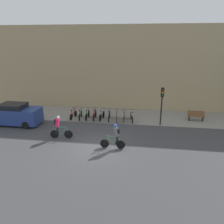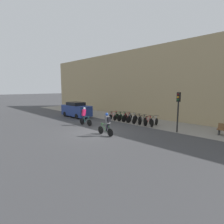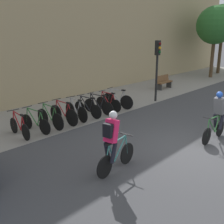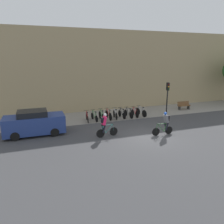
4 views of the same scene
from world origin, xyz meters
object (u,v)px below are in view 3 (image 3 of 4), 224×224
Objects in this scene: parked_bike_5 at (88,108)px; traffic_light_pole at (157,60)px; cyclist_grey at (218,114)px; parked_bike_3 at (64,114)px; cyclist_pink at (113,140)px; parked_bike_8 at (118,100)px; parked_bike_7 at (108,103)px; parked_bike_0 at (19,127)px; parked_bike_2 at (50,118)px; parked_bike_6 at (98,105)px; bench at (164,82)px; parked_bike_1 at (36,122)px; parked_bike_4 at (76,111)px.

parked_bike_5 is 0.51× the size of traffic_light_pole.
cyclist_grey is 5.99m from parked_bike_3.
cyclist_pink is 1.01× the size of cyclist_grey.
parked_bike_7 is at bearing -179.98° from parked_bike_8.
parked_bike_8 is (5.40, 0.00, 0.04)m from parked_bike_0.
parked_bike_2 is 0.52× the size of traffic_light_pole.
parked_bike_5 is (-1.24, 5.37, -0.55)m from cyclist_grey.
parked_bike_2 is 3.37m from parked_bike_7.
cyclist_grey is 5.45m from parked_bike_8.
parked_bike_2 is 1.00× the size of parked_bike_6.
parked_bike_3 is 1.19× the size of bench.
parked_bike_1 is at bearing -179.91° from parked_bike_3.
parked_bike_8 reaches higher than parked_bike_1.
parked_bike_4 reaches higher than bench.
parked_bike_3 is at bearing 0.09° from parked_bike_1.
cyclist_grey is 6.68m from parked_bike_1.
cyclist_grey reaches higher than parked_bike_5.
cyclist_grey is 1.03× the size of parked_bike_6.
parked_bike_4 is 1.12× the size of bench.
traffic_light_pole reaches higher than parked_bike_1.
parked_bike_2 is 1.01× the size of parked_bike_5.
parked_bike_2 reaches higher than parked_bike_0.
parked_bike_6 is (2.03, -0.00, -0.03)m from parked_bike_3.
bench is at bearing 5.64° from parked_bike_2.
cyclist_grey is 5.94m from traffic_light_pole.
parked_bike_6 is (-0.56, 5.37, -0.56)m from cyclist_grey.
parked_bike_7 reaches higher than parked_bike_1.
parked_bike_1 is (0.39, 4.34, -0.56)m from cyclist_pink.
parked_bike_7 is at bearing 0.02° from parked_bike_1.
parked_bike_5 is (2.70, 0.00, 0.01)m from parked_bike_1.
cyclist_pink is 1.04× the size of parked_bike_2.
cyclist_pink reaches higher than parked_bike_6.
bench is at bearing 6.53° from parked_bike_4.
cyclist_pink is 4.71m from parked_bike_3.
traffic_light_pole is at bearing 26.16° from cyclist_pink.
traffic_light_pole is (5.19, -0.60, 1.86)m from parked_bike_4.
bench is at bearing 8.57° from parked_bike_7.
traffic_light_pole is at bearing -154.22° from bench.
parked_bike_1 is 3.37m from parked_bike_6.
parked_bike_7 is (3.37, -0.00, -0.02)m from parked_bike_2.
parked_bike_6 is (0.68, -0.00, -0.00)m from parked_bike_5.
parked_bike_1 is (0.68, -0.00, 0.00)m from parked_bike_0.
cyclist_pink is 1.09× the size of parked_bike_0.
parked_bike_1 is at bearing -179.98° from parked_bike_5.
bench is at bearing 26.05° from cyclist_pink.
parked_bike_3 reaches higher than parked_bike_0.
parked_bike_4 is 0.68m from parked_bike_5.
parked_bike_1 is 7.48m from traffic_light_pole.
parked_bike_6 is at bearing 171.09° from traffic_light_pole.
parked_bike_8 is at bearing 166.38° from traffic_light_pole.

